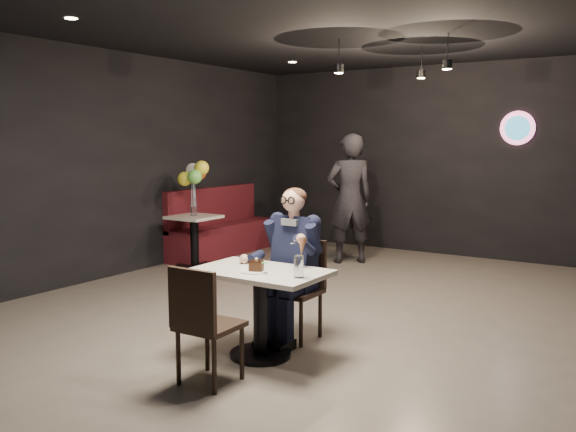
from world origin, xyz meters
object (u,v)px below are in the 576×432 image
Objects in this scene: main_table at (260,313)px; seated_man at (295,262)px; side_table at (194,241)px; balloon_vase at (194,211)px; sundae_glass at (299,266)px; chair_far at (295,290)px; chair_near at (210,323)px; passerby at (349,199)px; booth_bench at (222,221)px.

seated_man is (0.00, 0.55, 0.34)m from main_table.
side_table reaches higher than main_table.
side_table is at bearing 0.00° from balloon_vase.
sundae_glass is at bearing -37.12° from balloon_vase.
chair_far is 3.48m from side_table.
seated_man is (0.00, 0.00, 0.26)m from chair_far.
chair_near is 4.27m from balloon_vase.
main_table is 4.19m from passerby.
balloon_vase is at bearing 142.88° from sundae_glass.
seated_man is 8.25× the size of sundae_glass.
sundae_glass is 5.06m from booth_bench.
chair_far reaches higher than balloon_vase.
seated_man reaches higher than sundae_glass.
sundae_glass is 4.17m from balloon_vase.
chair_far is 0.43× the size of booth_bench.
chair_near is at bearing 63.08° from passerby.
sundae_glass reaches higher than balloon_vase.
chair_far is at bearing -33.28° from balloon_vase.
balloon_vase is at bearing 146.72° from chair_far.
main_table is 0.66m from chair_near.
sundae_glass reaches higher than side_table.
main_table is at bearing -90.00° from seated_man.
main_table is 0.76× the size of seated_man.
sundae_glass is 0.08× the size of booth_bench.
booth_bench is at bearing 106.70° from side_table.
booth_bench is at bearing 137.80° from seated_man.
chair_far is at bearing 88.64° from chair_near.
side_table is 5.51× the size of balloon_vase.
chair_far is 0.64× the size of seated_man.
chair_near is at bearing -46.93° from side_table.
booth_bench is (-3.21, 2.91, 0.07)m from chair_far.
booth_bench is at bearing 126.61° from chair_near.
seated_man reaches higher than side_table.
chair_far is 4.33m from booth_bench.
chair_far is at bearing 90.00° from main_table.
chair_far reaches higher than side_table.
passerby reaches higher than balloon_vase.
main_table is 0.57× the size of passerby.
side_table is 0.40× the size of passerby.
chair_far is 1.18× the size of side_table.
sundae_glass is at bearing -55.53° from chair_far.
side_table is (-2.91, 1.91, -0.33)m from seated_man.
sundae_glass is at bearing -37.12° from side_table.
main_table is 0.63m from sundae_glass.
seated_man is 0.75m from sundae_glass.
chair_far is 0.83m from sundae_glass.
chair_near is 1.23m from seated_man.
balloon_vase is at bearing 139.79° from main_table.
sundae_glass is (0.42, -0.61, 0.38)m from chair_far.
side_table is at bearing -0.00° from passerby.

